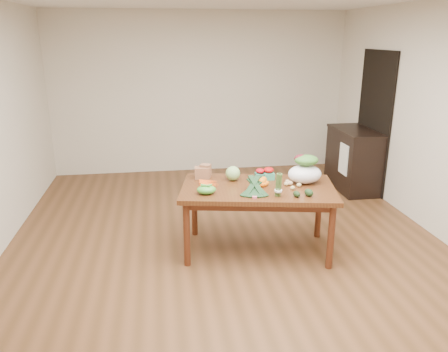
{
  "coord_description": "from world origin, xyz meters",
  "views": [
    {
      "loc": [
        -0.72,
        -4.48,
        2.3
      ],
      "look_at": [
        -0.04,
        0.0,
        0.83
      ],
      "focal_mm": 35.0,
      "sensor_mm": 36.0,
      "label": 1
    }
  ],
  "objects": [
    {
      "name": "dining_table",
      "position": [
        0.3,
        -0.17,
        0.38
      ],
      "size": [
        1.77,
        1.2,
        0.75
      ],
      "primitive_type": "cube",
      "rotation": [
        0.0,
        0.0,
        -0.19
      ],
      "color": "#563114",
      "rests_on": "floor"
    },
    {
      "name": "mandarin_cluster",
      "position": [
        0.34,
        -0.16,
        0.79
      ],
      "size": [
        0.21,
        0.21,
        0.08
      ],
      "primitive_type": null,
      "rotation": [
        0.0,
        0.0,
        -0.19
      ],
      "color": "#DF4D0D",
      "rests_on": "dining_table"
    },
    {
      "name": "kale_bunch",
      "position": [
        0.21,
        -0.4,
        0.83
      ],
      "size": [
        0.39,
        0.45,
        0.16
      ],
      "primitive_type": null,
      "rotation": [
        0.0,
        0.0,
        -0.19
      ],
      "color": "black",
      "rests_on": "dining_table"
    },
    {
      "name": "dish_towel",
      "position": [
        1.96,
        1.4,
        0.55
      ],
      "size": [
        0.02,
        0.28,
        0.45
      ],
      "primitive_type": "cube",
      "color": "white",
      "rests_on": "cabinet"
    },
    {
      "name": "orange_b",
      "position": [
        0.39,
        -0.05,
        0.79
      ],
      "size": [
        0.07,
        0.07,
        0.07
      ],
      "primitive_type": "sphere",
      "color": "#FF590F",
      "rests_on": "dining_table"
    },
    {
      "name": "potato_d",
      "position": [
        0.64,
        -0.13,
        0.77
      ],
      "size": [
        0.06,
        0.05,
        0.05
      ],
      "primitive_type": "ellipsoid",
      "color": "tan",
      "rests_on": "dining_table"
    },
    {
      "name": "avocado_a",
      "position": [
        0.62,
        -0.53,
        0.78
      ],
      "size": [
        0.09,
        0.11,
        0.06
      ],
      "primitive_type": "ellipsoid",
      "rotation": [
        0.0,
        0.0,
        0.3
      ],
      "color": "black",
      "rests_on": "dining_table"
    },
    {
      "name": "potato_a",
      "position": [
        0.61,
        -0.19,
        0.77
      ],
      "size": [
        0.05,
        0.05,
        0.04
      ],
      "primitive_type": "ellipsoid",
      "color": "tan",
      "rests_on": "dining_table"
    },
    {
      "name": "salad_bag",
      "position": [
        0.83,
        -0.12,
        0.89
      ],
      "size": [
        0.42,
        0.34,
        0.29
      ],
      "primitive_type": null,
      "rotation": [
        0.0,
        0.0,
        -0.19
      ],
      "color": "white",
      "rests_on": "dining_table"
    },
    {
      "name": "avocado_b",
      "position": [
        0.75,
        -0.52,
        0.79
      ],
      "size": [
        0.1,
        0.13,
        0.07
      ],
      "primitive_type": "ellipsoid",
      "rotation": [
        0.0,
        0.0,
        0.3
      ],
      "color": "black",
      "rests_on": "dining_table"
    },
    {
      "name": "paper_bag",
      "position": [
        -0.26,
        0.21,
        0.83
      ],
      "size": [
        0.25,
        0.22,
        0.16
      ],
      "primitive_type": null,
      "rotation": [
        0.0,
        0.0,
        -0.19
      ],
      "color": "brown",
      "rests_on": "dining_table"
    },
    {
      "name": "potato_e",
      "position": [
        0.73,
        -0.24,
        0.77
      ],
      "size": [
        0.05,
        0.05,
        0.05
      ],
      "primitive_type": "ellipsoid",
      "color": "tan",
      "rests_on": "dining_table"
    },
    {
      "name": "doorway_dark",
      "position": [
        2.48,
        1.6,
        1.05
      ],
      "size": [
        0.02,
        1.0,
        2.1
      ],
      "primitive_type": "cube",
      "color": "black",
      "rests_on": "floor"
    },
    {
      "name": "orange_c",
      "position": [
        0.35,
        -0.15,
        0.8
      ],
      "size": [
        0.09,
        0.09,
        0.09
      ],
      "primitive_type": "sphere",
      "color": "orange",
      "rests_on": "dining_table"
    },
    {
      "name": "floor",
      "position": [
        0.0,
        0.0,
        0.0
      ],
      "size": [
        6.0,
        6.0,
        0.0
      ],
      "primitive_type": "plane",
      "color": "brown",
      "rests_on": "ground"
    },
    {
      "name": "carrots",
      "position": [
        -0.21,
        -0.01,
        0.76
      ],
      "size": [
        0.26,
        0.25,
        0.03
      ],
      "primitive_type": null,
      "rotation": [
        0.0,
        0.0,
        -0.19
      ],
      "color": "#D95A12",
      "rests_on": "dining_table"
    },
    {
      "name": "orange_a",
      "position": [
        0.31,
        -0.06,
        0.79
      ],
      "size": [
        0.08,
        0.08,
        0.08
      ],
      "primitive_type": "sphere",
      "color": "#E7590E",
      "rests_on": "dining_table"
    },
    {
      "name": "potato_b",
      "position": [
        0.64,
        -0.32,
        0.77
      ],
      "size": [
        0.05,
        0.04,
        0.04
      ],
      "primitive_type": "ellipsoid",
      "color": "#D6C87C",
      "rests_on": "dining_table"
    },
    {
      "name": "cabinet",
      "position": [
        2.22,
        1.63,
        0.47
      ],
      "size": [
        0.52,
        1.02,
        0.94
      ],
      "primitive_type": "cube",
      "color": "black",
      "rests_on": "floor"
    },
    {
      "name": "room_walls",
      "position": [
        0.0,
        0.0,
        1.35
      ],
      "size": [
        5.02,
        6.02,
        2.7
      ],
      "color": "beige",
      "rests_on": "floor"
    },
    {
      "name": "asparagus_bundle",
      "position": [
        0.44,
        -0.49,
        0.88
      ],
      "size": [
        0.1,
        0.13,
        0.26
      ],
      "primitive_type": null,
      "rotation": [
        0.15,
        0.0,
        -0.19
      ],
      "color": "#5D833C",
      "rests_on": "dining_table"
    },
    {
      "name": "potato_c",
      "position": [
        0.66,
        -0.18,
        0.77
      ],
      "size": [
        0.06,
        0.05,
        0.05
      ],
      "primitive_type": "ellipsoid",
      "color": "tan",
      "rests_on": "dining_table"
    },
    {
      "name": "strawberry_basket_a",
      "position": [
        0.38,
        0.09,
        0.8
      ],
      "size": [
        0.12,
        0.12,
        0.1
      ],
      "primitive_type": null,
      "rotation": [
        0.0,
        0.0,
        -0.19
      ],
      "color": "red",
      "rests_on": "dining_table"
    },
    {
      "name": "snap_pea_bag",
      "position": [
        -0.27,
        -0.3,
        0.79
      ],
      "size": [
        0.2,
        0.15,
        0.09
      ],
      "primitive_type": "ellipsoid",
      "color": "green",
      "rests_on": "dining_table"
    },
    {
      "name": "strawberry_basket_b",
      "position": [
        0.48,
        0.07,
        0.8
      ],
      "size": [
        0.14,
        0.14,
        0.11
      ],
      "primitive_type": null,
      "rotation": [
        0.0,
        0.0,
        -0.19
      ],
      "color": "red",
      "rests_on": "dining_table"
    },
    {
      "name": "cabbage",
      "position": [
        0.07,
        0.09,
        0.83
      ],
      "size": [
        0.16,
        0.16,
        0.16
      ],
      "primitive_type": "sphere",
      "color": "#A1D87C",
      "rests_on": "dining_table"
    }
  ]
}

